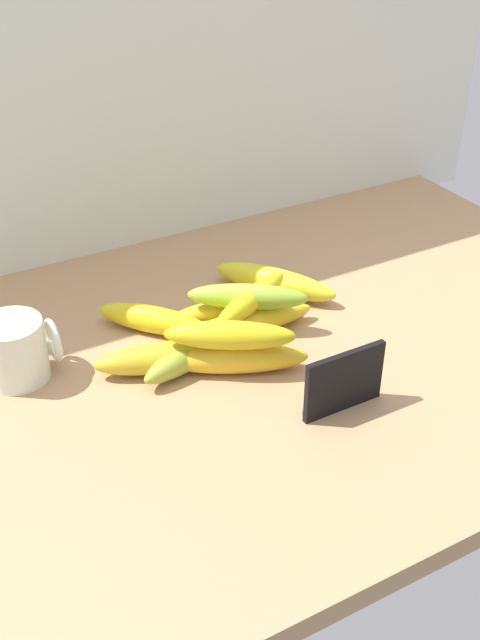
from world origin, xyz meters
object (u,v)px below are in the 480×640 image
at_px(coffee_mug, 16,350).
at_px(banana_7, 230,335).
at_px(banana_2, 245,323).
at_px(banana_4, 236,359).
at_px(chalkboard_sign, 344,383).
at_px(banana_5, 200,349).
at_px(banana_6, 165,357).
at_px(banana_0, 233,310).
at_px(banana_1, 153,320).
at_px(banana_8, 251,300).
at_px(banana_3, 275,282).
at_px(banana_9, 248,297).

height_order(coffee_mug, banana_7, coffee_mug).
relative_size(banana_2, banana_4, 1.09).
xyz_separation_m(chalkboard_sign, coffee_mug, (-0.33, 0.26, 0.00)).
bearing_deg(banana_5, banana_6, 176.76).
distance_m(banana_0, banana_1, 0.12).
bearing_deg(banana_4, coffee_mug, 153.55).
height_order(banana_1, banana_6, banana_6).
bearing_deg(banana_4, banana_7, 170.97).
bearing_deg(banana_2, banana_7, -131.54).
xyz_separation_m(banana_0, banana_8, (0.01, -0.04, 0.03)).
bearing_deg(banana_2, banana_5, -162.45).
height_order(banana_1, banana_8, banana_8).
bearing_deg(banana_6, coffee_mug, 155.12).
bearing_deg(chalkboard_sign, banana_5, 122.16).
xyz_separation_m(chalkboard_sign, banana_5, (-0.11, 0.17, -0.02)).
distance_m(banana_0, banana_7, 0.13).
relative_size(coffee_mug, banana_1, 0.58).
bearing_deg(banana_7, chalkboard_sign, -56.76).
xyz_separation_m(coffee_mug, banana_3, (0.40, 0.02, -0.02)).
height_order(chalkboard_sign, banana_4, chalkboard_sign).
bearing_deg(banana_9, banana_4, -128.02).
height_order(coffee_mug, banana_9, coffee_mug).
height_order(coffee_mug, banana_1, coffee_mug).
bearing_deg(banana_7, banana_9, 48.03).
xyz_separation_m(banana_6, banana_9, (0.14, 0.03, 0.03)).
bearing_deg(banana_5, banana_2, 17.55).
bearing_deg(banana_6, banana_1, 75.68).
height_order(banana_5, banana_8, banana_8).
bearing_deg(coffee_mug, banana_0, -3.08).
bearing_deg(banana_9, banana_2, -134.92).
height_order(chalkboard_sign, banana_8, chalkboard_sign).
distance_m(chalkboard_sign, banana_5, 0.21).
relative_size(banana_0, banana_7, 1.06).
distance_m(banana_5, banana_9, 0.11).
relative_size(banana_2, banana_6, 1.14).
bearing_deg(banana_2, banana_6, -169.99).
relative_size(banana_0, banana_2, 0.86).
height_order(chalkboard_sign, banana_2, chalkboard_sign).
bearing_deg(banana_5, banana_7, -61.38).
bearing_deg(banana_5, banana_3, 29.73).
xyz_separation_m(coffee_mug, banana_7, (0.24, -0.12, 0.02)).
relative_size(coffee_mug, banana_6, 0.53).
bearing_deg(banana_8, banana_6, -169.42).
height_order(chalkboard_sign, banana_1, chalkboard_sign).
bearing_deg(banana_0, banana_8, -74.40).
xyz_separation_m(coffee_mug, banana_6, (0.17, -0.08, -0.02)).
relative_size(chalkboard_sign, banana_2, 0.53).
bearing_deg(banana_0, banana_9, -75.74).
bearing_deg(banana_6, banana_7, -31.57).
bearing_deg(banana_7, banana_6, 148.43).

